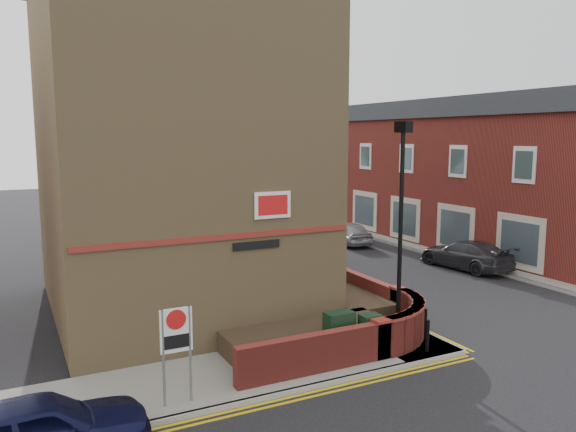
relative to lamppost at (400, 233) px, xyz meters
The scene contains 28 objects.
ground 3.90m from the lamppost, 143.13° to the right, with size 120.00×120.00×0.00m, color black.
pavement_corner 6.07m from the lamppost, behind, with size 13.00×3.00×0.12m, color gray.
pavement_main 15.17m from the lamppost, 88.45° to the left, with size 2.00×32.00×0.12m, color gray.
pavement_far 16.73m from the lamppost, 45.99° to the left, with size 4.00×40.00×0.12m, color gray.
kerb_side 6.18m from the lamppost, 166.76° to the right, with size 13.00×0.15×0.12m, color gray.
kerb_main_near 15.22m from the lamppost, 84.60° to the left, with size 0.15×32.00×0.12m, color gray.
kerb_main_far 15.44m from the lamppost, 51.46° to the left, with size 0.15×40.00×0.12m, color gray.
yellow_lines_side 6.27m from the lamppost, 164.13° to the right, with size 13.00×0.28×0.01m, color gold.
yellow_lines_main 15.26m from the lamppost, 83.64° to the left, with size 0.28×32.00×0.01m, color gold.
corner_building 8.62m from the lamppost, 123.16° to the left, with size 8.95×10.40×13.60m.
garden_wall 3.93m from the lamppost, 140.91° to the left, with size 6.80×6.00×1.20m, color maroon, non-canonical shape.
lamppost is the anchor object (origin of this frame).
utility_cabinet_large 3.24m from the lamppost, behind, with size 0.80×0.45×1.20m, color black.
utility_cabinet_small 2.90m from the lamppost, 169.70° to the right, with size 0.55×0.40×1.10m, color black.
bollard_near 2.91m from the lamppost, 63.43° to the right, with size 0.11×0.11×0.90m, color black.
bollard_far 2.95m from the lamppost, ahead, with size 0.11×0.11×0.90m, color black.
zone_sign 6.85m from the lamppost, behind, with size 0.72×0.07×2.20m.
far_terrace 20.41m from the lamppost, 50.77° to the left, with size 5.40×30.40×8.00m.
far_terrace_cream 39.00m from the lamppost, 70.68° to the left, with size 5.40×12.40×8.00m.
tree_near 12.92m from the lamppost, 88.22° to the left, with size 3.64×3.65×6.70m.
tree_mid 20.93m from the lamppost, 88.90° to the left, with size 4.03×4.03×7.42m.
tree_far 28.89m from the lamppost, 89.21° to the left, with size 3.81×3.81×7.00m.
traffic_light_assembly 23.82m from the lamppost, 88.07° to the left, with size 0.20×0.16×4.20m.
navy_hatchback 10.00m from the lamppost, 169.73° to the right, with size 1.62×4.02×1.37m, color black.
silver_car_near 12.64m from the lamppost, 74.76° to the left, with size 1.67×4.78×1.57m, color gray.
red_car_main 15.18m from the lamppost, 82.30° to the left, with size 2.14×4.65×1.29m, color maroon.
grey_car_far 11.34m from the lamppost, 36.15° to the left, with size 1.84×4.53×1.31m, color #2E2E33.
silver_car_far 16.05m from the lamppost, 62.11° to the left, with size 1.53×3.80×1.29m, color gray.
Camera 1 is at (-8.12, -11.12, 6.01)m, focal length 35.00 mm.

